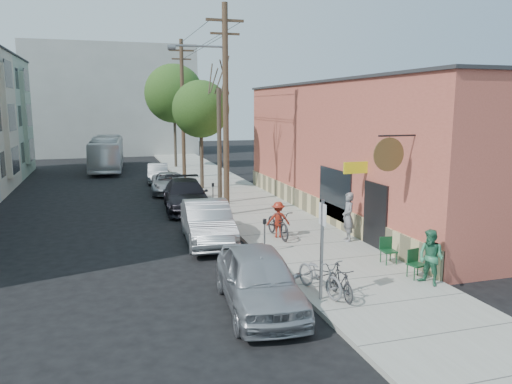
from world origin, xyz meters
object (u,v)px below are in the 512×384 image
object	(u,v)px
parking_meter_far	(213,191)
patio_chair_a	(389,251)
car_2	(186,195)
bus	(107,153)
patron_green	(431,258)
parked_bike_a	(341,282)
tree_leafy_mid	(201,109)
car_0	(259,279)
tree_bare	(219,146)
patron_grey	(348,217)
tree_leafy_far	(174,94)
car_4	(158,173)
utility_pole_near	(225,107)
parking_meter_near	(265,230)
car_1	(207,223)
parked_bike_b	(320,275)
patio_chair_b	(416,264)
cyclist	(278,220)
sign_post	(322,240)
car_3	(169,183)

from	to	relation	value
parking_meter_far	patio_chair_a	xyz separation A→B (m)	(3.62, -11.43, -0.39)
car_2	bus	bearing A→B (deg)	105.54
patron_green	parked_bike_a	bearing A→B (deg)	-106.72
tree_leafy_mid	car_0	size ratio (longest dim) A/B	1.44
tree_bare	bus	size ratio (longest dim) A/B	0.60
patron_grey	parked_bike_a	bearing A→B (deg)	-20.19
tree_leafy_mid	car_2	xyz separation A→B (m)	(-2.00, -5.91, -4.43)
tree_leafy_far	bus	distance (m)	7.67
tree_bare	patio_chair_a	distance (m)	12.85
car_4	parked_bike_a	bearing A→B (deg)	-78.15
utility_pole_near	parking_meter_near	bearing A→B (deg)	-91.20
tree_leafy_far	car_4	size ratio (longest dim) A/B	2.21
car_1	patron_grey	bearing A→B (deg)	-15.91
parked_bike_b	bus	distance (m)	32.24
parking_meter_far	parked_bike_b	bearing A→B (deg)	-88.84
tree_bare	tree_leafy_far	distance (m)	17.66
parking_meter_far	patron_grey	size ratio (longest dim) A/B	0.64
tree_leafy_far	parked_bike_b	size ratio (longest dim) A/B	4.35
parked_bike_a	car_2	world-z (taller)	car_2
parking_meter_near	tree_leafy_far	bearing A→B (deg)	88.84
parked_bike_a	car_1	world-z (taller)	car_1
patio_chair_b	car_0	xyz separation A→B (m)	(-5.26, -0.46, 0.23)
parking_meter_near	car_4	world-z (taller)	parking_meter_near
patio_chair_b	cyclist	bearing A→B (deg)	100.85
tree_bare	parked_bike_b	world-z (taller)	tree_bare
tree_leafy_mid	bus	bearing A→B (deg)	114.65
patio_chair_b	parked_bike_b	distance (m)	3.39
patron_grey	bus	bearing A→B (deg)	-152.94
utility_pole_near	parked_bike_a	size ratio (longest dim) A/B	6.50
cyclist	sign_post	bearing A→B (deg)	93.35
parked_bike_b	car_4	xyz separation A→B (m)	(-2.08, 23.63, -0.03)
parked_bike_a	parked_bike_b	world-z (taller)	parked_bike_b
car_4	parking_meter_far	bearing A→B (deg)	-74.12
parking_meter_near	parking_meter_far	world-z (taller)	same
utility_pole_near	tree_leafy_mid	distance (m)	8.24
parked_bike_a	parked_bike_b	xyz separation A→B (m)	(-0.40, 0.53, 0.07)
tree_leafy_far	bus	world-z (taller)	tree_leafy_far
car_4	patio_chair_a	bearing A→B (deg)	-70.03
patron_green	parked_bike_b	size ratio (longest dim) A/B	0.83
tree_bare	tree_leafy_far	world-z (taller)	tree_leafy_far
patron_green	parked_bike_b	bearing A→B (deg)	-115.95
patron_grey	parked_bike_a	distance (m)	6.13
sign_post	car_0	xyz separation A→B (m)	(-1.71, 0.25, -1.01)
car_1	car_4	size ratio (longest dim) A/B	1.26
car_4	bus	world-z (taller)	bus
patron_green	tree_bare	bearing A→B (deg)	172.53
tree_leafy_far	car_3	xyz separation A→B (m)	(-2.20, -12.52, -5.84)
patio_chair_a	patron_green	distance (m)	2.20
car_4	parking_meter_near	bearing A→B (deg)	-78.65
tree_leafy_mid	patio_chair_b	size ratio (longest dim) A/B	7.85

